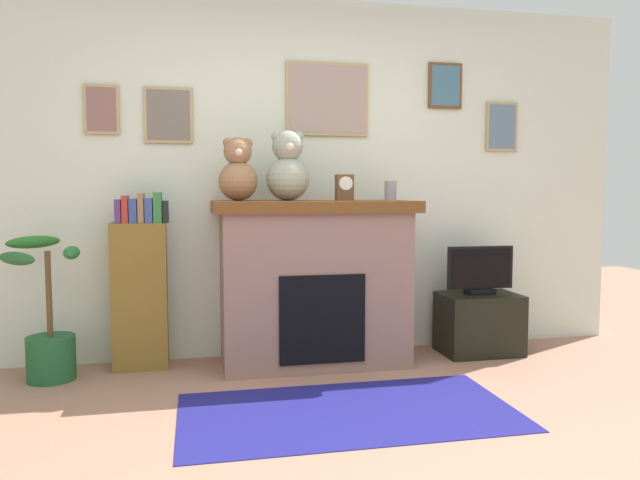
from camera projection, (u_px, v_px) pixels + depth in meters
The scene contains 12 objects.
ground_plane at pixel (366, 469), 2.61m from camera, with size 12.00×12.00×0.00m, color #A2715B.
back_wall at pixel (292, 178), 4.45m from camera, with size 5.20×0.15×2.60m.
fireplace at pixel (314, 282), 4.18m from camera, with size 1.39×0.65×1.14m.
bookshelf at pixel (140, 287), 4.04m from camera, with size 0.38×0.16×1.20m.
potted_plant at pixel (49, 330), 3.82m from camera, with size 0.52×0.59×0.92m.
tv_stand at pixel (479, 323), 4.47m from camera, with size 0.57×0.40×0.45m, color black.
television at pixel (480, 272), 4.43m from camera, with size 0.51×0.14×0.36m.
area_rug at pixel (348, 411), 3.28m from camera, with size 1.84×0.96×0.01m, color navy.
candle_jar at pixel (390, 191), 4.23m from camera, with size 0.09×0.09×0.14m, color gray.
mantel_clock at pixel (344, 187), 4.16m from camera, with size 0.12×0.09×0.18m.
teddy_bear_grey at pixel (238, 172), 4.00m from camera, with size 0.26×0.26×0.42m.
teddy_bear_brown at pixel (288, 169), 4.06m from camera, with size 0.29×0.29×0.48m.
Camera 1 is at (-0.71, -2.42, 1.21)m, focal length 33.64 mm.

